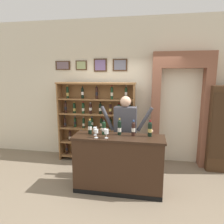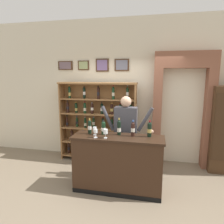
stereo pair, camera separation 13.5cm
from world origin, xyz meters
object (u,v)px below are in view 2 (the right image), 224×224
object	(u,v)px
tasting_counter	(118,164)
shopkeeper	(126,128)
tasting_bottle_prosecco	(103,128)
tasting_bottle_riserva	(133,129)
wine_glass_right	(96,132)
tasting_bottle_brunello	(149,129)
tasting_bottle_chianti	(90,127)
tasting_bottle_rosso	(119,127)
wine_shelf	(98,120)
wine_glass_left	(106,132)
wine_glass_center	(95,130)

from	to	relation	value
tasting_counter	shopkeeper	size ratio (longest dim) A/B	0.96
tasting_bottle_prosecco	shopkeeper	bearing A→B (deg)	52.51
tasting_counter	tasting_bottle_riserva	distance (m)	0.71
tasting_bottle_prosecco	tasting_bottle_riserva	xyz separation A→B (m)	(0.54, 0.00, 0.01)
wine_glass_right	tasting_bottle_prosecco	bearing A→B (deg)	68.87
tasting_counter	shopkeeper	distance (m)	0.75
shopkeeper	tasting_bottle_riserva	bearing A→B (deg)	-66.57
tasting_bottle_brunello	wine_glass_right	size ratio (longest dim) A/B	1.94
tasting_bottle_chianti	tasting_bottle_rosso	xyz separation A→B (m)	(0.54, 0.04, 0.00)
wine_shelf	tasting_bottle_brunello	world-z (taller)	wine_shelf
shopkeeper	tasting_bottle_chianti	distance (m)	0.77
wine_shelf	tasting_bottle_brunello	xyz separation A→B (m)	(1.27, -1.14, 0.15)
tasting_counter	wine_glass_left	world-z (taller)	wine_glass_left
tasting_bottle_chianti	wine_glass_left	distance (m)	0.41
wine_shelf	tasting_bottle_prosecco	size ratio (longest dim) A/B	7.24
wine_shelf	wine_glass_left	xyz separation A→B (m)	(0.53, -1.38, 0.12)
shopkeeper	wine_glass_right	distance (m)	0.80
tasting_bottle_riserva	wine_glass_left	distance (m)	0.50
tasting_bottle_chianti	tasting_bottle_riserva	xyz separation A→B (m)	(0.80, 0.01, 0.00)
tasting_counter	tasting_bottle_chianti	size ratio (longest dim) A/B	5.76
tasting_bottle_riserva	tasting_bottle_brunello	world-z (taller)	tasting_bottle_brunello
tasting_counter	wine_glass_center	distance (m)	0.75
tasting_counter	tasting_bottle_brunello	distance (m)	0.86
wine_shelf	shopkeeper	distance (m)	1.07
tasting_bottle_brunello	wine_glass_center	size ratio (longest dim) A/B	1.97
tasting_bottle_prosecco	tasting_bottle_rosso	size ratio (longest dim) A/B	0.87
tasting_bottle_rosso	wine_glass_center	size ratio (longest dim) A/B	2.07
tasting_bottle_rosso	tasting_bottle_brunello	world-z (taller)	tasting_bottle_rosso
shopkeeper	tasting_bottle_brunello	bearing A→B (deg)	-41.06
tasting_bottle_chianti	shopkeeper	bearing A→B (deg)	36.99
tasting_bottle_rosso	wine_glass_left	xyz separation A→B (m)	(-0.19, -0.24, -0.03)
tasting_counter	wine_glass_left	bearing A→B (deg)	-145.31
wine_shelf	tasting_bottle_brunello	bearing A→B (deg)	-41.89
tasting_bottle_riserva	wine_glass_left	size ratio (longest dim) A/B	1.85
wine_glass_center	wine_glass_left	xyz separation A→B (m)	(0.23, -0.13, 0.01)
wine_glass_center	tasting_bottle_prosecco	bearing A→B (deg)	26.55
tasting_bottle_rosso	tasting_bottle_riserva	size ratio (longest dim) A/B	1.07
wine_glass_center	tasting_bottle_riserva	bearing A→B (deg)	6.35
tasting_bottle_rosso	tasting_bottle_riserva	bearing A→B (deg)	-6.95
tasting_bottle_rosso	tasting_bottle_prosecco	bearing A→B (deg)	-172.99
tasting_bottle_chianti	tasting_bottle_rosso	distance (m)	0.55
wine_glass_right	wine_glass_left	world-z (taller)	wine_glass_left
tasting_bottle_chianti	tasting_bottle_riserva	world-z (taller)	tasting_bottle_riserva
wine_glass_right	tasting_counter	bearing A→B (deg)	21.74
shopkeeper	tasting_bottle_riserva	distance (m)	0.50
tasting_bottle_riserva	wine_glass_left	bearing A→B (deg)	-154.84
shopkeeper	wine_glass_left	xyz separation A→B (m)	(-0.26, -0.66, 0.09)
wine_shelf	tasting_counter	world-z (taller)	wine_shelf
tasting_bottle_prosecco	tasting_bottle_rosso	world-z (taller)	tasting_bottle_rosso
tasting_bottle_rosso	tasting_bottle_riserva	distance (m)	0.26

